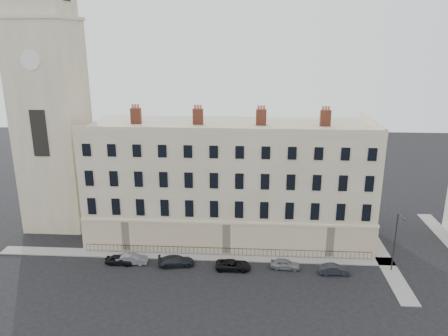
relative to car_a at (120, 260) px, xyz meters
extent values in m
plane|color=black|center=(18.44, -2.59, -0.56)|extent=(160.00, 160.00, 0.00)
cube|color=#C2B290|center=(12.44, 9.41, 6.94)|extent=(36.00, 12.00, 15.00)
cube|color=beige|center=(12.44, 3.33, 1.44)|extent=(36.10, 0.18, 4.00)
cube|color=beige|center=(30.52, 9.41, 1.44)|extent=(0.18, 12.10, 4.00)
cube|color=#C2B290|center=(12.44, 3.56, 14.84)|extent=(36.00, 0.35, 0.80)
cube|color=#C2B290|center=(30.29, 9.41, 14.84)|extent=(0.35, 12.00, 0.80)
cube|color=brown|center=(0.44, 9.41, 15.44)|extent=(1.30, 0.70, 2.00)
cube|color=brown|center=(8.44, 9.41, 15.44)|extent=(1.30, 0.70, 2.00)
cube|color=brown|center=(16.44, 9.41, 15.44)|extent=(1.30, 0.70, 2.00)
cube|color=brown|center=(24.44, 9.41, 15.44)|extent=(1.30, 0.70, 2.00)
cube|color=#C2B290|center=(-11.56, 11.41, 13.44)|extent=(8.00, 8.00, 28.00)
cylinder|color=white|center=(-11.56, 7.35, 22.44)|extent=(2.40, 0.14, 2.40)
cube|color=gray|center=(8.44, 2.41, -0.50)|extent=(48.00, 2.00, 0.12)
cube|color=gray|center=(31.44, 5.41, -0.50)|extent=(2.00, 24.00, 0.12)
cube|color=black|center=(12.44, 2.81, 0.46)|extent=(35.00, 0.04, 0.04)
cube|color=black|center=(12.44, 2.81, -0.44)|extent=(35.00, 0.04, 0.04)
imported|color=black|center=(0.00, 0.00, 0.00)|extent=(3.37, 1.50, 1.13)
imported|color=slate|center=(1.44, 0.20, 0.04)|extent=(3.74, 1.49, 1.21)
imported|color=black|center=(6.75, 0.04, 0.05)|extent=(4.45, 2.41, 1.22)
imported|color=black|center=(13.43, -0.39, 0.00)|extent=(4.07, 1.88, 1.13)
imported|color=gray|center=(19.43, 0.17, 0.02)|extent=(3.56, 1.73, 1.17)
imported|color=#21242C|center=(24.87, -0.68, 0.00)|extent=(3.48, 1.33, 1.13)
cylinder|color=#2B2C30|center=(31.55, 0.42, 2.99)|extent=(0.14, 0.14, 7.10)
cylinder|color=#2B2C30|center=(31.67, -0.19, 6.45)|extent=(0.36, 1.32, 0.09)
cube|color=#2B2C30|center=(31.80, -0.80, 6.41)|extent=(0.25, 0.47, 0.11)
camera|label=1|loc=(15.19, -45.16, 25.24)|focal=35.00mm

